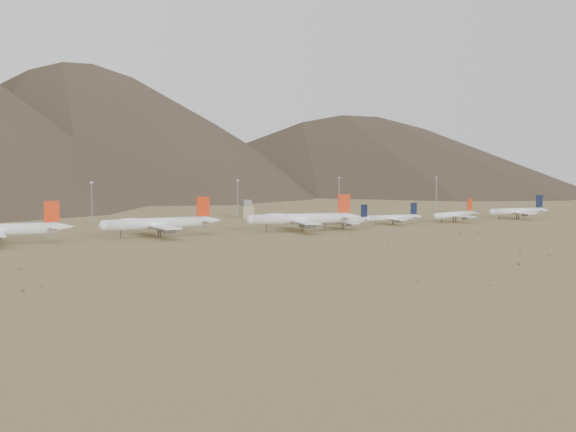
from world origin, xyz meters
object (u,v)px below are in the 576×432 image
narrowbody_a (344,221)px  narrowbody_b (394,218)px  widebody_centre (158,223)px  widebody_east (301,219)px  control_tower (246,210)px

narrowbody_a → narrowbody_b: (41.16, 7.05, -0.15)m
widebody_centre → widebody_east: bearing=-7.2°
narrowbody_a → control_tower: (-12.25, 98.97, 0.99)m
narrowbody_a → narrowbody_b: 41.76m
narrowbody_a → control_tower: size_ratio=3.37×
narrowbody_b → control_tower: bearing=126.9°
widebody_centre → narrowbody_b: size_ratio=1.71×
widebody_east → widebody_centre: bearing=-175.0°
narrowbody_b → narrowbody_a: bearing=-163.5°
control_tower → widebody_centre: bearing=-136.9°
narrowbody_a → widebody_east: bearing=-178.0°
control_tower → widebody_east: bearing=-99.6°
narrowbody_b → control_tower: size_ratio=3.25×
control_tower → narrowbody_a: bearing=-82.9°
widebody_centre → widebody_east: 79.76m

